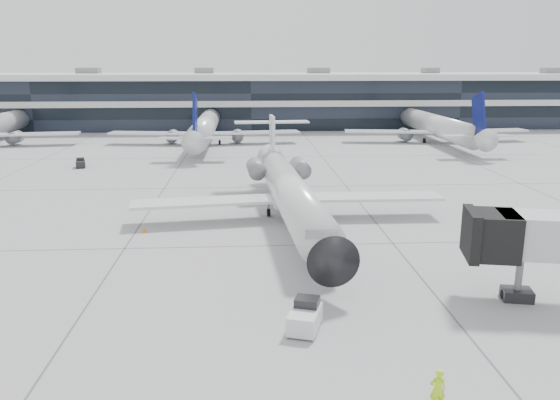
{
  "coord_description": "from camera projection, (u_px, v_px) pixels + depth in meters",
  "views": [
    {
      "loc": [
        -0.89,
        -38.58,
        13.16
      ],
      "look_at": [
        1.67,
        3.63,
        2.6
      ],
      "focal_mm": 35.0,
      "sensor_mm": 36.0,
      "label": 1
    }
  ],
  "objects": [
    {
      "name": "regional_jet",
      "position": [
        289.0,
        190.0,
        46.87
      ],
      "size": [
        26.95,
        33.65,
        7.77
      ],
      "rotation": [
        0.0,
        0.0,
        0.06
      ],
      "color": "silver",
      "rests_on": "ground"
    },
    {
      "name": "far_tug",
      "position": [
        81.0,
        163.0,
        71.37
      ],
      "size": [
        1.58,
        2.14,
        1.22
      ],
      "rotation": [
        0.0,
        0.0,
        0.26
      ],
      "color": "black",
      "rests_on": "ground"
    },
    {
      "name": "ramp_worker",
      "position": [
        438.0,
        390.0,
        21.15
      ],
      "size": [
        0.65,
        0.43,
        1.78
      ],
      "primitive_type": "imported",
      "rotation": [
        0.0,
        0.0,
        3.14
      ],
      "color": "#C0FD1A",
      "rests_on": "ground"
    },
    {
      "name": "bg_jet_center",
      "position": [
        206.0,
        143.0,
        93.4
      ],
      "size": [
        32.0,
        40.0,
        9.6
      ],
      "primitive_type": null,
      "color": "silver",
      "rests_on": "ground"
    },
    {
      "name": "ground",
      "position": [
        261.0,
        246.0,
        40.6
      ],
      "size": [
        220.0,
        220.0,
        0.0
      ],
      "primitive_type": "plane",
      "color": "#939396",
      "rests_on": "ground"
    },
    {
      "name": "traffic_cone",
      "position": [
        144.0,
        229.0,
        43.87
      ],
      "size": [
        0.37,
        0.37,
        0.5
      ],
      "rotation": [
        0.0,
        0.0,
        0.1
      ],
      "color": "orange",
      "rests_on": "ground"
    },
    {
      "name": "bg_jet_right",
      "position": [
        434.0,
        141.0,
        95.75
      ],
      "size": [
        32.0,
        40.0,
        9.6
      ],
      "primitive_type": null,
      "color": "silver",
      "rests_on": "ground"
    },
    {
      "name": "terminal",
      "position": [
        251.0,
        103.0,
        118.8
      ],
      "size": [
        170.0,
        22.0,
        10.0
      ],
      "primitive_type": "cube",
      "color": "black",
      "rests_on": "ground"
    },
    {
      "name": "baggage_tug",
      "position": [
        305.0,
        317.0,
        27.7
      ],
      "size": [
        2.09,
        2.72,
        1.53
      ],
      "rotation": [
        0.0,
        0.0,
        -0.31
      ],
      "color": "silver",
      "rests_on": "ground"
    }
  ]
}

